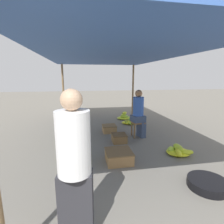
{
  "coord_description": "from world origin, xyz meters",
  "views": [
    {
      "loc": [
        -0.8,
        -1.13,
        1.71
      ],
      "look_at": [
        0.0,
        3.37,
        0.77
      ],
      "focal_mm": 28.0,
      "sensor_mm": 36.0,
      "label": 1
    }
  ],
  "objects_px": {
    "banana_pile_left_1": "(75,155)",
    "crate_far": "(109,129)",
    "crate_near": "(119,138)",
    "banana_pile_right_1": "(130,122)",
    "vendor_foreground": "(74,165)",
    "stool": "(138,125)",
    "banana_pile_left_0": "(66,139)",
    "vendor_seated": "(139,113)",
    "basin_black": "(208,184)",
    "crate_mid": "(119,156)",
    "banana_pile_right_0": "(178,151)",
    "banana_pile_right_2": "(124,117)"
  },
  "relations": [
    {
      "from": "basin_black",
      "to": "banana_pile_right_2",
      "type": "bearing_deg",
      "value": 92.41
    },
    {
      "from": "stool",
      "to": "crate_mid",
      "type": "relative_size",
      "value": 0.85
    },
    {
      "from": "vendor_foreground",
      "to": "banana_pile_right_0",
      "type": "distance_m",
      "value": 2.84
    },
    {
      "from": "basin_black",
      "to": "banana_pile_right_2",
      "type": "distance_m",
      "value": 4.62
    },
    {
      "from": "banana_pile_left_1",
      "to": "crate_far",
      "type": "bearing_deg",
      "value": 57.91
    },
    {
      "from": "vendor_foreground",
      "to": "basin_black",
      "type": "xyz_separation_m",
      "value": [
        1.99,
        0.49,
        -0.77
      ]
    },
    {
      "from": "stool",
      "to": "crate_far",
      "type": "bearing_deg",
      "value": 142.67
    },
    {
      "from": "banana_pile_right_0",
      "to": "crate_mid",
      "type": "xyz_separation_m",
      "value": [
        -1.38,
        -0.11,
        0.04
      ]
    },
    {
      "from": "crate_mid",
      "to": "crate_far",
      "type": "relative_size",
      "value": 1.25
    },
    {
      "from": "vendor_seated",
      "to": "basin_black",
      "type": "height_order",
      "value": "vendor_seated"
    },
    {
      "from": "banana_pile_left_1",
      "to": "banana_pile_right_1",
      "type": "relative_size",
      "value": 1.15
    },
    {
      "from": "banana_pile_left_0",
      "to": "banana_pile_right_0",
      "type": "distance_m",
      "value": 2.84
    },
    {
      "from": "vendor_foreground",
      "to": "banana_pile_right_0",
      "type": "relative_size",
      "value": 2.65
    },
    {
      "from": "vendor_seated",
      "to": "crate_mid",
      "type": "relative_size",
      "value": 2.55
    },
    {
      "from": "basin_black",
      "to": "banana_pile_left_0",
      "type": "height_order",
      "value": "banana_pile_left_0"
    },
    {
      "from": "banana_pile_left_0",
      "to": "crate_far",
      "type": "height_order",
      "value": "crate_far"
    },
    {
      "from": "crate_near",
      "to": "crate_far",
      "type": "bearing_deg",
      "value": 97.66
    },
    {
      "from": "banana_pile_right_2",
      "to": "basin_black",
      "type": "bearing_deg",
      "value": -87.59
    },
    {
      "from": "basin_black",
      "to": "banana_pile_left_1",
      "type": "xyz_separation_m",
      "value": [
        -2.08,
        1.4,
        -0.01
      ]
    },
    {
      "from": "crate_far",
      "to": "crate_mid",
      "type": "bearing_deg",
      "value": -93.57
    },
    {
      "from": "banana_pile_left_0",
      "to": "banana_pile_right_1",
      "type": "xyz_separation_m",
      "value": [
        2.16,
        1.35,
        0.01
      ]
    },
    {
      "from": "banana_pile_right_1",
      "to": "crate_mid",
      "type": "relative_size",
      "value": 0.99
    },
    {
      "from": "basin_black",
      "to": "crate_near",
      "type": "xyz_separation_m",
      "value": [
        -0.95,
        2.12,
        0.05
      ]
    },
    {
      "from": "vendor_seated",
      "to": "banana_pile_left_1",
      "type": "bearing_deg",
      "value": -149.2
    },
    {
      "from": "crate_mid",
      "to": "stool",
      "type": "bearing_deg",
      "value": 58.46
    },
    {
      "from": "vendor_foreground",
      "to": "vendor_seated",
      "type": "relative_size",
      "value": 1.19
    },
    {
      "from": "banana_pile_left_0",
      "to": "banana_pile_right_0",
      "type": "xyz_separation_m",
      "value": [
        2.53,
        -1.29,
        0.01
      ]
    },
    {
      "from": "crate_mid",
      "to": "crate_far",
      "type": "bearing_deg",
      "value": 86.43
    },
    {
      "from": "vendor_seated",
      "to": "banana_pile_left_0",
      "type": "relative_size",
      "value": 2.13
    },
    {
      "from": "banana_pile_right_1",
      "to": "crate_mid",
      "type": "height_order",
      "value": "crate_mid"
    },
    {
      "from": "vendor_foreground",
      "to": "stool",
      "type": "bearing_deg",
      "value": 60.64
    },
    {
      "from": "banana_pile_right_0",
      "to": "banana_pile_right_2",
      "type": "distance_m",
      "value": 3.46
    },
    {
      "from": "crate_near",
      "to": "crate_far",
      "type": "relative_size",
      "value": 0.88
    },
    {
      "from": "banana_pile_right_1",
      "to": "crate_near",
      "type": "relative_size",
      "value": 1.4
    },
    {
      "from": "crate_near",
      "to": "banana_pile_right_1",
      "type": "bearing_deg",
      "value": 65.7
    },
    {
      "from": "vendor_seated",
      "to": "banana_pile_right_0",
      "type": "bearing_deg",
      "value": -68.62
    },
    {
      "from": "banana_pile_left_1",
      "to": "banana_pile_right_0",
      "type": "xyz_separation_m",
      "value": [
        2.27,
        -0.22,
        0.02
      ]
    },
    {
      "from": "vendor_foreground",
      "to": "crate_mid",
      "type": "relative_size",
      "value": 3.03
    },
    {
      "from": "banana_pile_right_1",
      "to": "crate_far",
      "type": "xyz_separation_m",
      "value": [
        -0.88,
        -0.8,
        0.04
      ]
    },
    {
      "from": "banana_pile_left_1",
      "to": "crate_far",
      "type": "relative_size",
      "value": 1.42
    },
    {
      "from": "crate_mid",
      "to": "crate_far",
      "type": "height_order",
      "value": "crate_mid"
    },
    {
      "from": "banana_pile_left_0",
      "to": "banana_pile_right_0",
      "type": "relative_size",
      "value": 1.05
    },
    {
      "from": "banana_pile_left_0",
      "to": "crate_near",
      "type": "relative_size",
      "value": 1.69
    },
    {
      "from": "vendor_seated",
      "to": "banana_pile_left_0",
      "type": "xyz_separation_m",
      "value": [
        -2.03,
        0.01,
        -0.64
      ]
    },
    {
      "from": "banana_pile_left_1",
      "to": "crate_near",
      "type": "distance_m",
      "value": 1.35
    },
    {
      "from": "banana_pile_left_0",
      "to": "crate_mid",
      "type": "distance_m",
      "value": 1.82
    },
    {
      "from": "banana_pile_left_1",
      "to": "banana_pile_right_2",
      "type": "distance_m",
      "value": 3.73
    },
    {
      "from": "vendor_seated",
      "to": "basin_black",
      "type": "bearing_deg",
      "value": -82.7
    },
    {
      "from": "vendor_foreground",
      "to": "banana_pile_left_0",
      "type": "bearing_deg",
      "value": 96.81
    },
    {
      "from": "vendor_foreground",
      "to": "banana_pile_right_1",
      "type": "relative_size",
      "value": 3.04
    }
  ]
}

